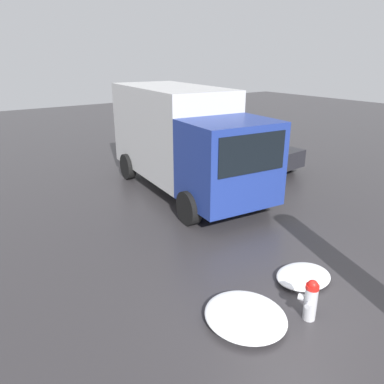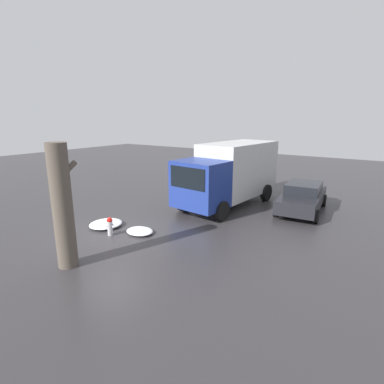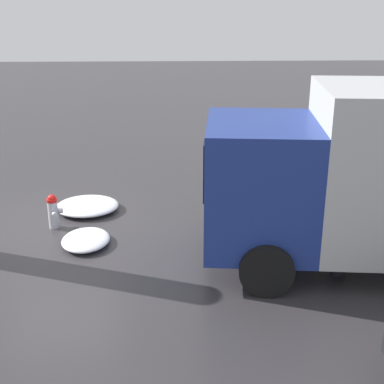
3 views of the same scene
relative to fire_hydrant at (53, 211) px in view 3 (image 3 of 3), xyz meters
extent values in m
plane|color=#333033|center=(0.00, 0.00, -0.38)|extent=(60.00, 60.00, 0.00)
cylinder|color=#B7B7BC|center=(0.00, 0.00, -0.09)|extent=(0.21, 0.21, 0.59)
cylinder|color=red|center=(0.00, 0.00, 0.24)|extent=(0.22, 0.22, 0.07)
sphere|color=red|center=(0.00, 0.00, 0.27)|extent=(0.18, 0.18, 0.18)
cylinder|color=#B7B7BC|center=(0.14, 0.06, -0.02)|extent=(0.14, 0.14, 0.11)
cylinder|color=#B7B7BC|center=(-0.06, 0.14, -0.02)|extent=(0.12, 0.13, 0.09)
cylinder|color=#B7B7BC|center=(0.05, -0.15, -0.02)|extent=(0.12, 0.13, 0.09)
cube|color=navy|center=(4.03, -1.66, 1.15)|extent=(2.08, 2.49, 2.17)
cube|color=black|center=(3.10, -1.56, 1.59)|extent=(0.22, 1.94, 0.96)
cylinder|color=black|center=(4.01, -2.82, 0.07)|extent=(0.92, 0.37, 0.90)
cylinder|color=black|center=(4.24, -0.51, 0.07)|extent=(0.92, 0.37, 0.90)
cylinder|color=#23232D|center=(5.40, -2.18, 0.03)|extent=(0.26, 0.26, 0.83)
cylinder|color=black|center=(5.40, -2.18, 0.79)|extent=(0.38, 0.38, 0.69)
sphere|color=tan|center=(5.40, -2.18, 1.25)|extent=(0.22, 0.22, 0.22)
ellipsoid|color=white|center=(0.56, 0.92, -0.27)|extent=(1.42, 1.31, 0.23)
ellipsoid|color=white|center=(0.78, -0.83, -0.29)|extent=(0.94, 1.15, 0.19)
camera|label=1|loc=(-3.08, 4.59, 3.78)|focal=35.00mm
camera|label=2|loc=(-7.40, -8.90, 4.18)|focal=28.00mm
camera|label=3|loc=(2.53, -10.42, 4.24)|focal=50.00mm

